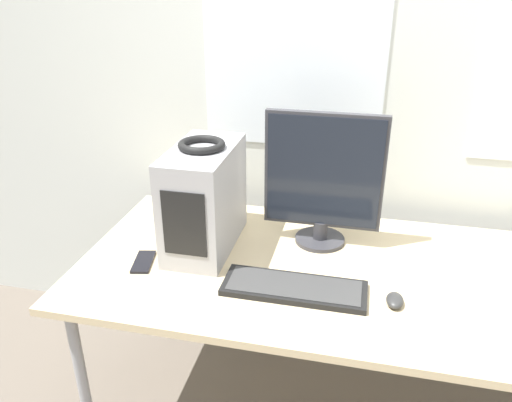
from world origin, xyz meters
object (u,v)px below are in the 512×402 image
monitor_main (323,179)px  cell_phone (143,262)px  keyboard (294,288)px  mouse (395,300)px  pc_tower (204,198)px  headphones (202,145)px

monitor_main → cell_phone: size_ratio=3.30×
keyboard → mouse: (0.32, -0.00, 0.00)m
pc_tower → headphones: 0.21m
mouse → cell_phone: 0.88m
monitor_main → mouse: (0.28, -0.35, -0.25)m
pc_tower → monitor_main: size_ratio=0.83×
pc_tower → monitor_main: (0.42, 0.12, 0.07)m
cell_phone → monitor_main: bearing=14.5°
headphones → monitor_main: size_ratio=0.33×
monitor_main → mouse: monitor_main is taller
monitor_main → mouse: bearing=-51.9°
headphones → mouse: headphones is taller
monitor_main → headphones: bearing=-164.3°
mouse → pc_tower: bearing=161.7°
headphones → cell_phone: size_ratio=1.08×
keyboard → headphones: bearing=148.7°
cell_phone → headphones: bearing=33.4°
headphones → mouse: size_ratio=2.01×
pc_tower → cell_phone: size_ratio=2.75×
headphones → keyboard: (0.38, -0.23, -0.39)m
keyboard → pc_tower: bearing=148.8°
pc_tower → monitor_main: bearing=15.8°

